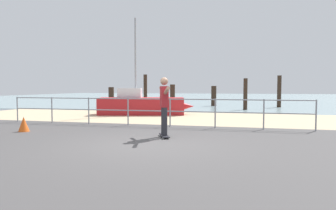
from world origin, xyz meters
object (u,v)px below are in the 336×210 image
(skateboarder, at_px, (164,102))
(traffic_cone, at_px, (24,124))
(sailboat, at_px, (144,105))
(skateboard, at_px, (164,135))

(skateboarder, xyz_separation_m, traffic_cone, (-4.69, -0.02, -0.77))
(sailboat, distance_m, skateboarder, 7.45)
(sailboat, bearing_deg, skateboarder, -67.28)
(sailboat, height_order, traffic_cone, sailboat)
(skateboard, relative_size, traffic_cone, 1.63)
(skateboarder, relative_size, traffic_cone, 3.30)
(skateboard, bearing_deg, skateboarder, -94.76)
(skateboard, relative_size, skateboarder, 0.49)
(skateboard, height_order, traffic_cone, traffic_cone)
(skateboarder, height_order, traffic_cone, skateboarder)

